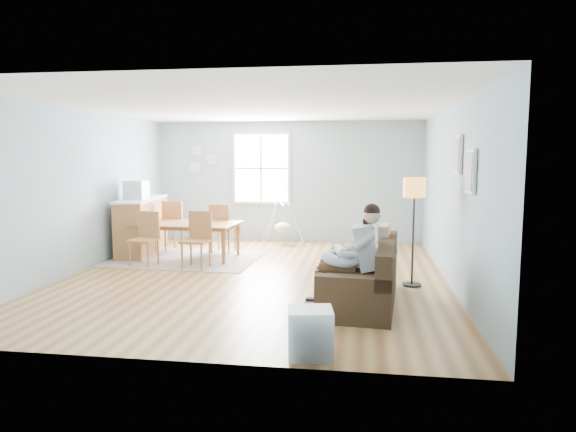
% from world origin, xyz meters
% --- Properties ---
extents(room, '(8.40, 9.40, 3.90)m').
position_xyz_m(room, '(0.00, 0.00, 2.42)').
color(room, brown).
extents(window, '(1.32, 0.08, 1.62)m').
position_xyz_m(window, '(-0.60, 3.46, 1.65)').
color(window, silver).
rests_on(window, room).
extents(pictures, '(0.05, 1.34, 0.74)m').
position_xyz_m(pictures, '(2.97, -1.05, 1.85)').
color(pictures, silver).
rests_on(pictures, room).
extents(wall_plates, '(0.67, 0.02, 0.66)m').
position_xyz_m(wall_plates, '(-2.00, 3.47, 1.83)').
color(wall_plates, '#A6BAC8').
rests_on(wall_plates, room).
extents(sofa, '(1.06, 2.12, 0.83)m').
position_xyz_m(sofa, '(1.73, -1.27, 0.29)').
color(sofa, black).
rests_on(sofa, room).
extents(green_throw, '(1.01, 0.85, 0.04)m').
position_xyz_m(green_throw, '(1.71, -0.58, 0.53)').
color(green_throw, '#135524').
rests_on(green_throw, sofa).
extents(beige_pillow, '(0.19, 0.49, 0.47)m').
position_xyz_m(beige_pillow, '(1.99, -0.75, 0.74)').
color(beige_pillow, tan).
rests_on(beige_pillow, sofa).
extents(father, '(0.95, 0.44, 1.35)m').
position_xyz_m(father, '(1.58, -1.55, 0.72)').
color(father, '#9A9A9D').
rests_on(father, sofa).
extents(nursing_pillow, '(0.61, 0.60, 0.21)m').
position_xyz_m(nursing_pillow, '(1.42, -1.53, 0.64)').
color(nursing_pillow, '#ABC9D6').
rests_on(nursing_pillow, father).
extents(infant, '(0.19, 0.39, 0.14)m').
position_xyz_m(infant, '(1.42, -1.50, 0.73)').
color(infant, silver).
rests_on(infant, nursing_pillow).
extents(toddler, '(0.51, 0.25, 0.81)m').
position_xyz_m(toddler, '(1.67, -1.06, 0.70)').
color(toddler, white).
rests_on(toddler, sofa).
extents(floor_lamp, '(0.33, 0.33, 1.62)m').
position_xyz_m(floor_lamp, '(2.43, -0.27, 1.34)').
color(floor_lamp, black).
rests_on(floor_lamp, room).
extents(storage_cube, '(0.48, 0.44, 0.47)m').
position_xyz_m(storage_cube, '(1.19, -3.20, 0.24)').
color(storage_cube, white).
rests_on(storage_cube, room).
extents(rug, '(2.78, 2.17, 0.01)m').
position_xyz_m(rug, '(-1.60, 1.19, 0.01)').
color(rug, '#9A948C').
rests_on(rug, room).
extents(dining_table, '(1.99, 1.18, 0.68)m').
position_xyz_m(dining_table, '(-1.60, 1.19, 0.34)').
color(dining_table, brown).
rests_on(dining_table, rug).
extents(chair_sw, '(0.48, 0.48, 0.95)m').
position_xyz_m(chair_sw, '(-2.11, 0.55, 0.54)').
color(chair_sw, '#9A6635').
rests_on(chair_sw, rug).
extents(chair_se, '(0.48, 0.48, 0.98)m').
position_xyz_m(chair_se, '(-1.14, 0.51, 0.56)').
color(chair_se, '#9A6635').
rests_on(chair_se, rug).
extents(chair_nw, '(0.53, 0.53, 1.03)m').
position_xyz_m(chair_nw, '(-2.06, 1.87, 0.60)').
color(chair_nw, '#9A6635').
rests_on(chair_nw, rug).
extents(chair_ne, '(0.49, 0.49, 0.99)m').
position_xyz_m(chair_ne, '(-1.09, 1.83, 0.57)').
color(chair_ne, '#9A6635').
rests_on(chair_ne, rug).
extents(counter, '(0.82, 2.02, 1.10)m').
position_xyz_m(counter, '(-2.70, 1.71, 0.56)').
color(counter, brown).
rests_on(counter, room).
extents(monitor, '(0.39, 0.36, 0.36)m').
position_xyz_m(monitor, '(-2.64, 1.34, 1.28)').
color(monitor, silver).
rests_on(monitor, counter).
extents(baby_swing, '(1.06, 1.07, 0.89)m').
position_xyz_m(baby_swing, '(-0.03, 2.97, 0.40)').
color(baby_swing, silver).
rests_on(baby_swing, room).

